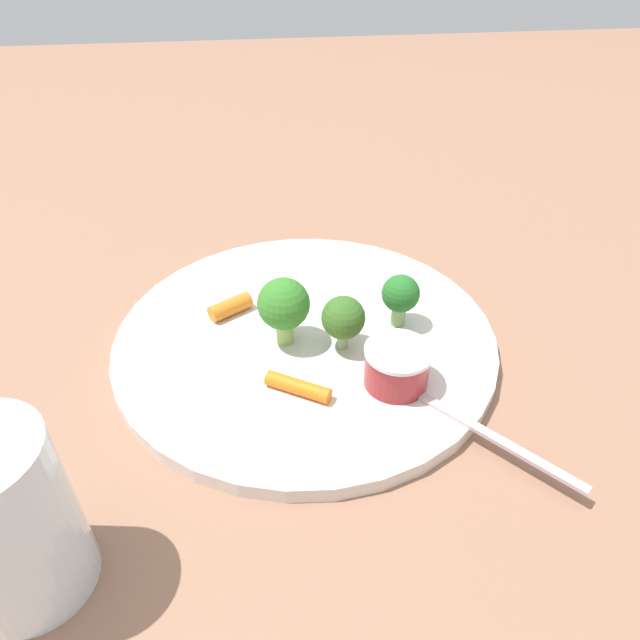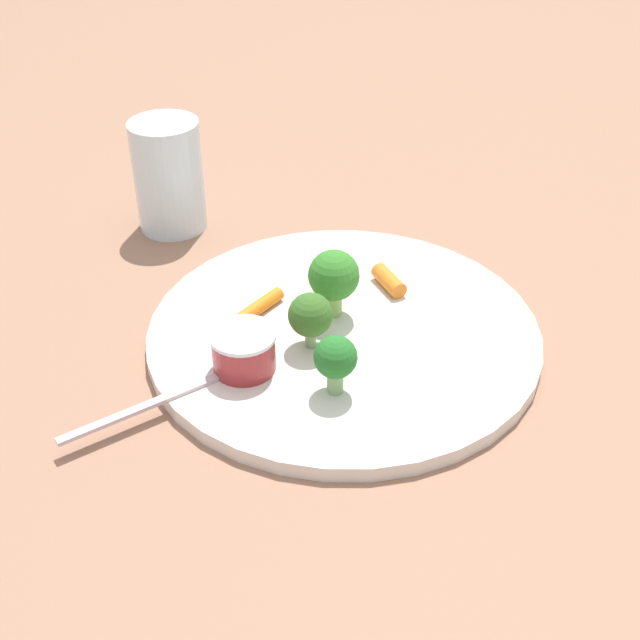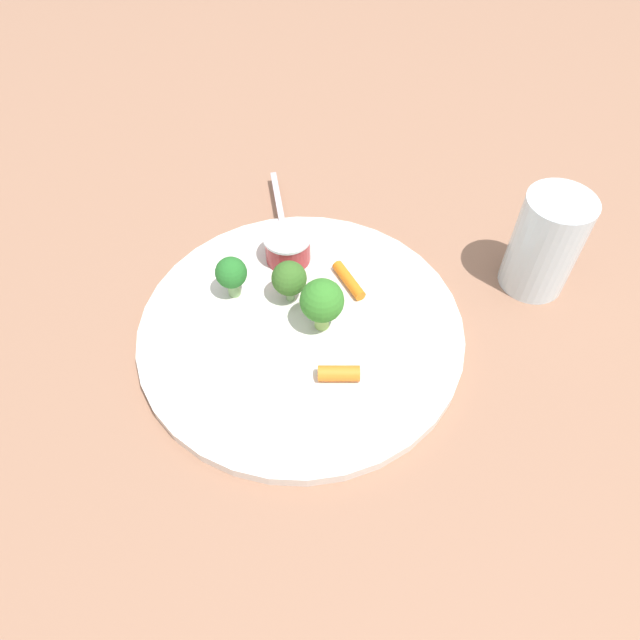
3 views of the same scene
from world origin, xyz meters
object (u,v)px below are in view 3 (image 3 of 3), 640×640
broccoli_floret_2 (289,279)px  fork (282,221)px  broccoli_floret_1 (231,274)px  carrot_stick_1 (339,373)px  broccoli_floret_0 (322,302)px  plate (301,329)px  carrot_stick_0 (349,280)px  sauce_cup (288,247)px  drinking_glass (545,244)px

broccoli_floret_2 → fork: 0.11m
broccoli_floret_1 → carrot_stick_1: bearing=-13.4°
broccoli_floret_1 → broccoli_floret_0: bearing=6.0°
plate → carrot_stick_0: carrot_stick_0 is taller
broccoli_floret_1 → carrot_stick_0: size_ratio=0.94×
plate → carrot_stick_0: (0.01, 0.07, 0.01)m
plate → broccoli_floret_1: bearing=-179.8°
broccoli_floret_1 → carrot_stick_1: (0.13, -0.03, -0.02)m
sauce_cup → carrot_stick_0: bearing=0.4°
broccoli_floret_0 → broccoli_floret_1: broccoli_floret_0 is taller
plate → drinking_glass: (0.17, 0.18, 0.05)m
broccoli_floret_2 → carrot_stick_0: 0.06m
fork → drinking_glass: bearing=14.5°
carrot_stick_0 → sauce_cup: bearing=-179.6°
broccoli_floret_0 → drinking_glass: size_ratio=0.54×
broccoli_floret_2 → carrot_stick_0: broccoli_floret_2 is taller
carrot_stick_0 → fork: 0.11m
sauce_cup → broccoli_floret_2: (0.03, -0.04, 0.01)m
broccoli_floret_1 → drinking_glass: size_ratio=0.43×
broccoli_floret_2 → carrot_stick_1: 0.10m
plate → fork: fork is taller
carrot_stick_0 → drinking_glass: bearing=35.5°
plate → broccoli_floret_2: broccoli_floret_2 is taller
broccoli_floret_2 → carrot_stick_1: bearing=-33.0°
fork → broccoli_floret_1: bearing=-81.4°
drinking_glass → broccoli_floret_2: bearing=-141.3°
broccoli_floret_2 → carrot_stick_0: size_ratio=0.94×
broccoli_floret_2 → fork: (-0.07, 0.09, -0.03)m
sauce_cup → drinking_glass: (0.22, 0.11, 0.02)m
carrot_stick_1 → broccoli_floret_1: bearing=166.6°
sauce_cup → fork: size_ratio=0.37×
broccoli_floret_0 → broccoli_floret_2: broccoli_floret_0 is taller
plate → broccoli_floret_0: bearing=29.4°
plate → carrot_stick_1: bearing=-29.0°
fork → carrot_stick_1: bearing=-43.2°
broccoli_floret_1 → sauce_cup: bearing=74.5°
broccoli_floret_0 → carrot_stick_1: size_ratio=1.55×
broccoli_floret_0 → fork: broccoli_floret_0 is taller
plate → drinking_glass: 0.25m
sauce_cup → broccoli_floret_2: 0.06m
sauce_cup → broccoli_floret_1: size_ratio=1.06×
plate → fork: size_ratio=2.32×
broccoli_floret_1 → fork: broccoli_floret_1 is taller
sauce_cup → broccoli_floret_1: 0.07m
broccoli_floret_2 → drinking_glass: drinking_glass is taller
carrot_stick_0 → fork: carrot_stick_0 is taller
broccoli_floret_0 → carrot_stick_0: size_ratio=1.17×
broccoli_floret_1 → carrot_stick_1: 0.14m
broccoli_floret_1 → carrot_stick_0: broccoli_floret_1 is taller
broccoli_floret_0 → carrot_stick_1: broccoli_floret_0 is taller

